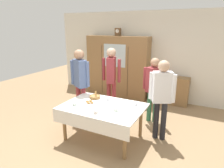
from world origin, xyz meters
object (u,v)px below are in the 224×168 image
object	(u,v)px
tea_cup_back_edge	(95,112)
person_near_right_end	(154,84)
wall_cabinet	(117,67)
bookshelf_low	(170,90)
person_beside_shelf	(111,74)
mantel_clock	(118,32)
person_by_cabinet	(80,78)
tea_cup_near_left	(74,104)
tea_cup_mid_right	(108,99)
person_behind_table_right	(162,93)
spoon_far_right	(132,110)
bread_basket	(95,97)
dining_table	(102,111)
tea_cup_far_left	(116,110)
pastry_plate	(90,103)
book_stack	(171,75)
tea_cup_center	(135,104)
spoon_mid_left	(77,101)

from	to	relation	value
tea_cup_back_edge	person_near_right_end	distance (m)	1.71
wall_cabinet	bookshelf_low	size ratio (longest dim) A/B	1.95
bookshelf_low	person_beside_shelf	size ratio (longest dim) A/B	0.61
bookshelf_low	mantel_clock	bearing A→B (deg)	-178.29
person_by_cabinet	mantel_clock	bearing A→B (deg)	89.90
bookshelf_low	person_by_cabinet	distance (m)	2.79
tea_cup_near_left	mantel_clock	bearing A→B (deg)	97.65
tea_cup_mid_right	person_behind_table_right	world-z (taller)	person_behind_table_right
tea_cup_back_edge	spoon_far_right	bearing A→B (deg)	39.87
bread_basket	person_behind_table_right	xyz separation A→B (m)	(1.40, 0.22, 0.24)
bookshelf_low	bread_basket	xyz separation A→B (m)	(-1.19, -2.30, 0.34)
bread_basket	bookshelf_low	bearing A→B (deg)	62.69
dining_table	wall_cabinet	bearing A→B (deg)	109.16
wall_cabinet	tea_cup_back_edge	size ratio (longest dim) A/B	15.90
person_beside_shelf	person_behind_table_right	bearing A→B (deg)	-24.42
tea_cup_near_left	person_near_right_end	world-z (taller)	person_near_right_end
mantel_clock	person_behind_table_right	bearing A→B (deg)	-46.58
person_beside_shelf	tea_cup_back_edge	bearing A→B (deg)	-72.90
mantel_clock	tea_cup_far_left	size ratio (longest dim) A/B	1.85
pastry_plate	mantel_clock	bearing A→B (deg)	102.91
mantel_clock	bookshelf_low	bearing A→B (deg)	1.71
tea_cup_mid_right	tea_cup_back_edge	distance (m)	0.71
tea_cup_mid_right	pastry_plate	bearing A→B (deg)	-127.75
person_near_right_end	person_by_cabinet	world-z (taller)	person_by_cabinet
person_near_right_end	spoon_far_right	bearing A→B (deg)	-94.64
pastry_plate	wall_cabinet	bearing A→B (deg)	103.01
wall_cabinet	pastry_plate	bearing A→B (deg)	-76.99
dining_table	bookshelf_low	distance (m)	2.77
spoon_far_right	tea_cup_back_edge	bearing A→B (deg)	-140.13
book_stack	spoon_far_right	bearing A→B (deg)	-95.15
mantel_clock	spoon_far_right	size ratio (longest dim) A/B	2.02
bookshelf_low	pastry_plate	xyz separation A→B (m)	(-1.12, -2.60, 0.32)
bread_basket	person_beside_shelf	xyz separation A→B (m)	(-0.04, 0.87, 0.31)
tea_cup_center	person_near_right_end	distance (m)	0.92
tea_cup_back_edge	person_behind_table_right	distance (m)	1.34
wall_cabinet	person_beside_shelf	bearing A→B (deg)	-70.73
tea_cup_center	spoon_far_right	size ratio (longest dim) A/B	1.09
wall_cabinet	person_behind_table_right	bearing A→B (deg)	-46.52
wall_cabinet	person_behind_table_right	size ratio (longest dim) A/B	1.26
tea_cup_mid_right	person_behind_table_right	distance (m)	1.13
tea_cup_mid_right	tea_cup_near_left	bearing A→B (deg)	-129.05
person_behind_table_right	wall_cabinet	bearing A→B (deg)	133.48
book_stack	tea_cup_center	size ratio (longest dim) A/B	1.80
mantel_clock	spoon_mid_left	world-z (taller)	mantel_clock
tea_cup_center	person_behind_table_right	size ratio (longest dim) A/B	0.08
mantel_clock	person_by_cabinet	xyz separation A→B (m)	(-0.00, -2.05, -1.01)
tea_cup_back_edge	spoon_far_right	world-z (taller)	tea_cup_back_edge
tea_cup_near_left	person_beside_shelf	world-z (taller)	person_beside_shelf
book_stack	pastry_plate	bearing A→B (deg)	-113.35
tea_cup_near_left	tea_cup_far_left	distance (m)	0.87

